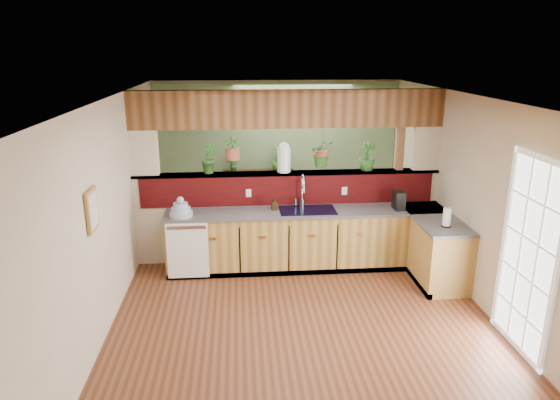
{
  "coord_description": "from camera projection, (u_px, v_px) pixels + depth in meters",
  "views": [
    {
      "loc": [
        -0.73,
        -5.89,
        3.18
      ],
      "look_at": [
        -0.18,
        0.7,
        1.15
      ],
      "focal_mm": 32.0,
      "sensor_mm": 36.0,
      "label": 1
    }
  ],
  "objects": [
    {
      "name": "coffee_maker",
      "position": [
        399.0,
        201.0,
        7.3
      ],
      "size": [
        0.14,
        0.24,
        0.27
      ],
      "rotation": [
        0.0,
        0.0,
        -0.01
      ],
      "color": "black",
      "rests_on": "countertop"
    },
    {
      "name": "ledge_plant_right",
      "position": [
        367.0,
        156.0,
        7.51
      ],
      "size": [
        0.3,
        0.3,
        0.43
      ],
      "primitive_type": "imported",
      "rotation": [
        0.0,
        0.0,
        -0.31
      ],
      "color": "#26571E",
      "rests_on": "pass_through_ledge"
    },
    {
      "name": "dishwasher",
      "position": [
        188.0,
        250.0,
        6.98
      ],
      "size": [
        0.58,
        0.03,
        0.82
      ],
      "color": "white",
      "rests_on": "ground"
    },
    {
      "name": "wall_left",
      "position": [
        110.0,
        209.0,
        6.04
      ],
      "size": [
        0.02,
        7.0,
        2.6
      ],
      "primitive_type": "cube",
      "color": "beige",
      "rests_on": "ground"
    },
    {
      "name": "hanging_plant_a",
      "position": [
        232.0,
        142.0,
        7.28
      ],
      "size": [
        0.25,
        0.2,
        0.56
      ],
      "color": "brown",
      "rests_on": "header_beam"
    },
    {
      "name": "wall_front",
      "position": [
        370.0,
        386.0,
        2.89
      ],
      "size": [
        4.6,
        0.02,
        2.6
      ],
      "primitive_type": "cube",
      "color": "beige",
      "rests_on": "ground"
    },
    {
      "name": "french_door",
      "position": [
        527.0,
        259.0,
        5.24
      ],
      "size": [
        0.06,
        1.02,
        2.16
      ],
      "primitive_type": "cube",
      "color": "white",
      "rests_on": "ground"
    },
    {
      "name": "pass_through_partition",
      "position": [
        290.0,
        185.0,
        7.54
      ],
      "size": [
        4.6,
        0.21,
        2.6
      ],
      "color": "beige",
      "rests_on": "ground"
    },
    {
      "name": "framed_print",
      "position": [
        92.0,
        210.0,
        5.21
      ],
      "size": [
        0.04,
        0.35,
        0.45
      ],
      "color": "olive",
      "rests_on": "wall_left"
    },
    {
      "name": "countertop",
      "position": [
        347.0,
        240.0,
        7.37
      ],
      "size": [
        4.14,
        1.52,
        0.9
      ],
      "color": "olive",
      "rests_on": "ground"
    },
    {
      "name": "pass_through_ledge",
      "position": [
        288.0,
        173.0,
        7.49
      ],
      "size": [
        4.6,
        0.21,
        0.04
      ],
      "primitive_type": "cube",
      "color": "brown",
      "rests_on": "ground"
    },
    {
      "name": "wall_back",
      "position": [
        277.0,
        150.0,
        9.56
      ],
      "size": [
        4.6,
        0.02,
        2.6
      ],
      "primitive_type": "cube",
      "color": "beige",
      "rests_on": "ground"
    },
    {
      "name": "paper_towel",
      "position": [
        447.0,
        218.0,
        6.59
      ],
      "size": [
        0.13,
        0.13,
        0.27
      ],
      "color": "black",
      "rests_on": "countertop"
    },
    {
      "name": "faucet",
      "position": [
        302.0,
        189.0,
        7.35
      ],
      "size": [
        0.22,
        0.22,
        0.51
      ],
      "color": "#B7B7B2",
      "rests_on": "countertop"
    },
    {
      "name": "floor_plant",
      "position": [
        324.0,
        209.0,
        9.07
      ],
      "size": [
        0.65,
        0.56,
        0.71
      ],
      "primitive_type": "imported",
      "rotation": [
        0.0,
        0.0,
        0.02
      ],
      "color": "#26571E",
      "rests_on": "ground"
    },
    {
      "name": "wall_right",
      "position": [
        476.0,
        200.0,
        6.4
      ],
      "size": [
        0.02,
        7.0,
        2.6
      ],
      "primitive_type": "cube",
      "color": "beige",
      "rests_on": "ground"
    },
    {
      "name": "shelf_plant_b",
      "position": [
        278.0,
        159.0,
        9.35
      ],
      "size": [
        0.27,
        0.27,
        0.47
      ],
      "primitive_type": "imported",
      "rotation": [
        0.0,
        0.0,
        -0.03
      ],
      "color": "#26571E",
      "rests_on": "shelving_console"
    },
    {
      "name": "hanging_plant_b",
      "position": [
        322.0,
        142.0,
        7.39
      ],
      "size": [
        0.36,
        0.32,
        0.52
      ],
      "color": "brown",
      "rests_on": "header_beam"
    },
    {
      "name": "shelving_console",
      "position": [
        259.0,
        194.0,
        9.52
      ],
      "size": [
        1.34,
        0.37,
        0.89
      ],
      "primitive_type": "cube",
      "rotation": [
        0.0,
        0.0,
        0.01
      ],
      "color": "black",
      "rests_on": "ground"
    },
    {
      "name": "glass_jar",
      "position": [
        284.0,
        157.0,
        7.41
      ],
      "size": [
        0.2,
        0.2,
        0.45
      ],
      "color": "silver",
      "rests_on": "pass_through_ledge"
    },
    {
      "name": "soap_dispenser",
      "position": [
        274.0,
        203.0,
        7.29
      ],
      "size": [
        0.09,
        0.09,
        0.19
      ],
      "primitive_type": "imported",
      "rotation": [
        0.0,
        0.0,
        0.07
      ],
      "color": "#362513",
      "rests_on": "countertop"
    },
    {
      "name": "header_beam",
      "position": [
        288.0,
        109.0,
        7.21
      ],
      "size": [
        4.6,
        0.15,
        0.55
      ],
      "primitive_type": "cube",
      "color": "brown",
      "rests_on": "ground"
    },
    {
      "name": "shelf_plant_a",
      "position": [
        233.0,
        160.0,
        9.29
      ],
      "size": [
        0.27,
        0.22,
        0.44
      ],
      "primitive_type": "imported",
      "rotation": [
        0.0,
        0.0,
        0.31
      ],
      "color": "#26571E",
      "rests_on": "shelving_console"
    },
    {
      "name": "ceiling",
      "position": [
        300.0,
        99.0,
        5.84
      ],
      "size": [
        4.6,
        7.0,
        0.01
      ],
      "primitive_type": "cube",
      "color": "brown",
      "rests_on": "ground"
    },
    {
      "name": "sage_backwall",
      "position": [
        277.0,
        150.0,
        9.54
      ],
      "size": [
        4.55,
        0.02,
        2.55
      ],
      "primitive_type": "cube",
      "color": "#5A744F",
      "rests_on": "ground"
    },
    {
      "name": "ledge_plant_left",
      "position": [
        210.0,
        158.0,
        7.32
      ],
      "size": [
        0.29,
        0.25,
        0.46
      ],
      "primitive_type": "imported",
      "rotation": [
        0.0,
        0.0,
        -0.2
      ],
      "color": "#26571E",
      "rests_on": "pass_through_ledge"
    },
    {
      "name": "navy_sink",
      "position": [
        307.0,
        215.0,
        7.31
      ],
      "size": [
        0.82,
        0.5,
        0.18
      ],
      "color": "black",
      "rests_on": "countertop"
    },
    {
      "name": "ground",
      "position": [
        298.0,
        298.0,
        6.6
      ],
      "size": [
        4.6,
        7.0,
        0.01
      ],
      "primitive_type": "cube",
      "color": "#5C301C",
      "rests_on": "ground"
    },
    {
      "name": "dish_stack",
      "position": [
        181.0,
        210.0,
        7.0
      ],
      "size": [
        0.33,
        0.33,
        0.29
      ],
      "color": "#9AA5C7",
      "rests_on": "countertop"
    }
  ]
}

